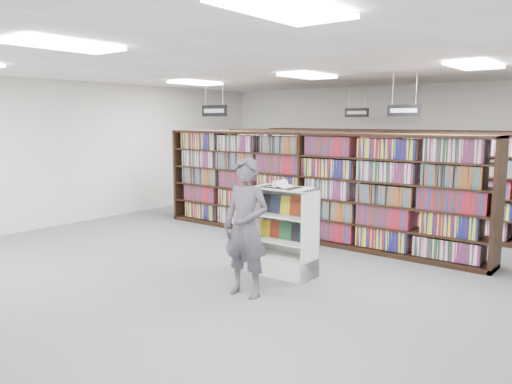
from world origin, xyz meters
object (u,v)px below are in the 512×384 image
Objects in this scene: open_book at (280,185)px; shopper at (246,228)px; endcap_display at (285,244)px; bookshelf_row_near at (306,186)px.

shopper reaches higher than open_book.
endcap_display is 1.16m from shopper.
endcap_display is 0.92m from open_book.
bookshelf_row_near is 3.78× the size of shopper.
bookshelf_row_near is at bearing 103.78° from shopper.
endcap_display is (1.00, -2.14, -0.59)m from bookshelf_row_near.
bookshelf_row_near is at bearing 112.82° from endcap_display.
endcap_display is at bearing 90.71° from shopper.
shopper reaches higher than endcap_display.
bookshelf_row_near is 2.47m from open_book.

